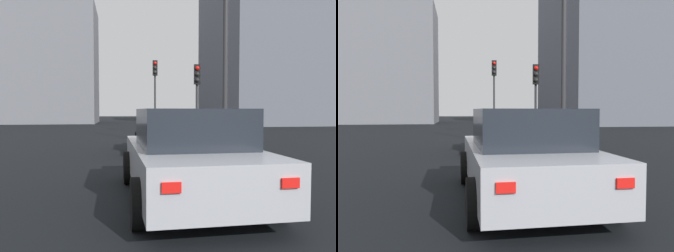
% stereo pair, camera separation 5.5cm
% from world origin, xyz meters
% --- Properties ---
extents(car_black_lead, '(4.16, 2.16, 1.44)m').
position_xyz_m(car_black_lead, '(10.59, -0.24, 0.70)').
color(car_black_lead, black).
rests_on(car_black_lead, ground_plane).
extents(car_silver_second, '(4.19, 2.08, 1.48)m').
position_xyz_m(car_silver_second, '(4.54, 0.23, 0.72)').
color(car_silver_second, '#A8AAB2').
rests_on(car_silver_second, ground_plane).
extents(traffic_light_near_left, '(0.32, 0.29, 4.44)m').
position_xyz_m(traffic_light_near_left, '(19.10, -0.75, 3.18)').
color(traffic_light_near_left, '#2D2D30').
rests_on(traffic_light_near_left, ground_plane).
extents(traffic_light_near_right, '(0.33, 0.30, 3.54)m').
position_xyz_m(traffic_light_near_right, '(14.09, -2.15, 2.56)').
color(traffic_light_near_right, '#2D2D30').
rests_on(traffic_light_near_right, ground_plane).
extents(street_lamp_kerbside, '(0.56, 0.36, 7.20)m').
position_xyz_m(street_lamp_kerbside, '(9.95, -2.14, 4.25)').
color(street_lamp_kerbside, '#2D2D30').
rests_on(street_lamp_kerbside, ground_plane).
extents(building_facade_left, '(14.99, 10.46, 15.92)m').
position_xyz_m(building_facade_left, '(34.03, -14.00, 7.96)').
color(building_facade_left, slate).
rests_on(building_facade_left, ground_plane).
extents(building_facade_center, '(8.06, 11.98, 13.14)m').
position_xyz_m(building_facade_center, '(38.44, 10.00, 6.57)').
color(building_facade_center, slate).
rests_on(building_facade_center, ground_plane).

